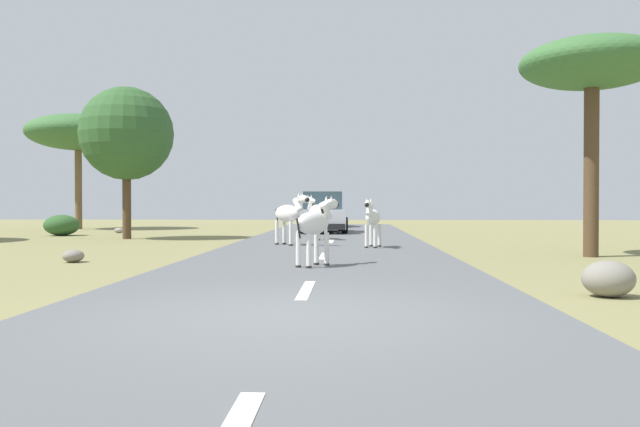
{
  "coord_description": "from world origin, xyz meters",
  "views": [
    {
      "loc": [
        0.72,
        -7.11,
        1.26
      ],
      "look_at": [
        -0.22,
        13.27,
        0.97
      ],
      "focal_mm": 36.52,
      "sensor_mm": 36.0,
      "label": 1
    }
  ],
  "objects_px": {
    "zebra_0": "(372,218)",
    "rock_1": "(119,230)",
    "zebra_1": "(289,214)",
    "zebra_3": "(315,224)",
    "bush_2": "(62,225)",
    "tree_0": "(78,133)",
    "rock_0": "(608,279)",
    "zebra_2": "(317,213)",
    "tree_1": "(592,67)",
    "car_1": "(324,212)",
    "rock_3": "(73,256)",
    "car_0": "(322,214)",
    "tree_2": "(126,134)"
  },
  "relations": [
    {
      "from": "tree_0",
      "to": "tree_2",
      "type": "distance_m",
      "value": 10.69
    },
    {
      "from": "zebra_2",
      "to": "tree_1",
      "type": "relative_size",
      "value": 0.3
    },
    {
      "from": "bush_2",
      "to": "zebra_3",
      "type": "bearing_deg",
      "value": -49.77
    },
    {
      "from": "bush_2",
      "to": "zebra_1",
      "type": "bearing_deg",
      "value": -33.24
    },
    {
      "from": "car_1",
      "to": "rock_3",
      "type": "xyz_separation_m",
      "value": [
        -4.59,
        -21.12,
        -0.71
      ]
    },
    {
      "from": "zebra_3",
      "to": "tree_1",
      "type": "distance_m",
      "value": 8.02
    },
    {
      "from": "zebra_3",
      "to": "bush_2",
      "type": "height_order",
      "value": "zebra_3"
    },
    {
      "from": "zebra_3",
      "to": "rock_0",
      "type": "height_order",
      "value": "zebra_3"
    },
    {
      "from": "zebra_2",
      "to": "tree_2",
      "type": "distance_m",
      "value": 7.56
    },
    {
      "from": "zebra_0",
      "to": "car_0",
      "type": "distance_m",
      "value": 10.02
    },
    {
      "from": "zebra_2",
      "to": "zebra_3",
      "type": "xyz_separation_m",
      "value": [
        0.46,
        -9.47,
        -0.1
      ]
    },
    {
      "from": "car_0",
      "to": "rock_1",
      "type": "xyz_separation_m",
      "value": [
        -8.89,
        -0.04,
        -0.74
      ]
    },
    {
      "from": "tree_0",
      "to": "zebra_0",
      "type": "bearing_deg",
      "value": -44.39
    },
    {
      "from": "zebra_1",
      "to": "rock_3",
      "type": "xyz_separation_m",
      "value": [
        -4.19,
        -5.3,
        -0.83
      ]
    },
    {
      "from": "bush_2",
      "to": "rock_3",
      "type": "bearing_deg",
      "value": -64.6
    },
    {
      "from": "zebra_2",
      "to": "rock_0",
      "type": "bearing_deg",
      "value": -98.99
    },
    {
      "from": "tree_0",
      "to": "rock_0",
      "type": "relative_size",
      "value": 8.25
    },
    {
      "from": "zebra_0",
      "to": "zebra_1",
      "type": "relative_size",
      "value": 0.93
    },
    {
      "from": "car_0",
      "to": "tree_2",
      "type": "distance_m",
      "value": 8.9
    },
    {
      "from": "zebra_0",
      "to": "zebra_3",
      "type": "height_order",
      "value": "zebra_3"
    },
    {
      "from": "zebra_1",
      "to": "car_1",
      "type": "distance_m",
      "value": 15.83
    },
    {
      "from": "zebra_0",
      "to": "zebra_2",
      "type": "height_order",
      "value": "zebra_2"
    },
    {
      "from": "zebra_1",
      "to": "zebra_3",
      "type": "distance_m",
      "value": 6.53
    },
    {
      "from": "zebra_0",
      "to": "rock_0",
      "type": "xyz_separation_m",
      "value": [
        2.87,
        -9.22,
        -0.62
      ]
    },
    {
      "from": "zebra_3",
      "to": "rock_0",
      "type": "bearing_deg",
      "value": -10.6
    },
    {
      "from": "rock_0",
      "to": "rock_1",
      "type": "xyz_separation_m",
      "value": [
        -13.61,
        19.03,
        -0.14
      ]
    },
    {
      "from": "zebra_1",
      "to": "tree_1",
      "type": "relative_size",
      "value": 0.3
    },
    {
      "from": "tree_0",
      "to": "rock_0",
      "type": "bearing_deg",
      "value": -53.5
    },
    {
      "from": "zebra_1",
      "to": "rock_0",
      "type": "relative_size",
      "value": 2.2
    },
    {
      "from": "car_0",
      "to": "rock_0",
      "type": "relative_size",
      "value": 6.38
    },
    {
      "from": "tree_0",
      "to": "rock_3",
      "type": "relative_size",
      "value": 11.79
    },
    {
      "from": "rock_1",
      "to": "rock_3",
      "type": "height_order",
      "value": "rock_3"
    },
    {
      "from": "tree_2",
      "to": "car_1",
      "type": "bearing_deg",
      "value": 60.33
    },
    {
      "from": "zebra_2",
      "to": "rock_0",
      "type": "xyz_separation_m",
      "value": [
        4.64,
        -13.15,
        -0.72
      ]
    },
    {
      "from": "zebra_2",
      "to": "car_0",
      "type": "xyz_separation_m",
      "value": [
        -0.08,
        5.92,
        -0.12
      ]
    },
    {
      "from": "zebra_3",
      "to": "tree_0",
      "type": "distance_m",
      "value": 23.83
    },
    {
      "from": "car_0",
      "to": "tree_2",
      "type": "relative_size",
      "value": 0.81
    },
    {
      "from": "car_1",
      "to": "rock_0",
      "type": "relative_size",
      "value": 6.34
    },
    {
      "from": "tree_0",
      "to": "bush_2",
      "type": "height_order",
      "value": "tree_0"
    },
    {
      "from": "zebra_0",
      "to": "rock_1",
      "type": "bearing_deg",
      "value": -28.82
    },
    {
      "from": "zebra_2",
      "to": "bush_2",
      "type": "bearing_deg",
      "value": 133.71
    },
    {
      "from": "zebra_1",
      "to": "zebra_3",
      "type": "bearing_deg",
      "value": 57.94
    },
    {
      "from": "rock_1",
      "to": "tree_1",
      "type": "bearing_deg",
      "value": -37.6
    },
    {
      "from": "rock_3",
      "to": "rock_1",
      "type": "bearing_deg",
      "value": 106.2
    },
    {
      "from": "car_0",
      "to": "tree_1",
      "type": "bearing_deg",
      "value": 115.15
    },
    {
      "from": "bush_2",
      "to": "rock_1",
      "type": "bearing_deg",
      "value": 60.8
    },
    {
      "from": "zebra_2",
      "to": "rock_1",
      "type": "distance_m",
      "value": 10.76
    },
    {
      "from": "zebra_2",
      "to": "rock_1",
      "type": "bearing_deg",
      "value": 118.33
    },
    {
      "from": "bush_2",
      "to": "car_1",
      "type": "bearing_deg",
      "value": 42.96
    },
    {
      "from": "tree_2",
      "to": "bush_2",
      "type": "height_order",
      "value": "tree_2"
    }
  ]
}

